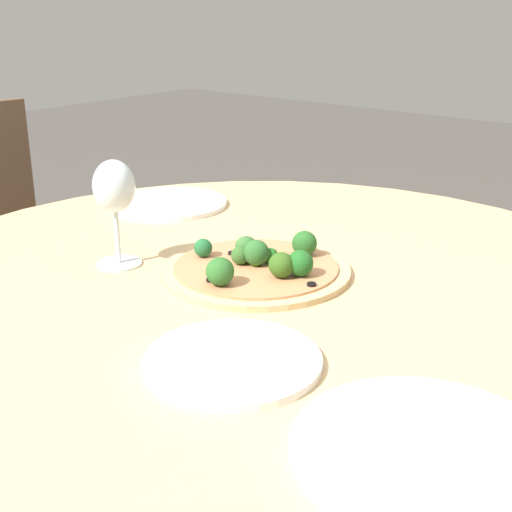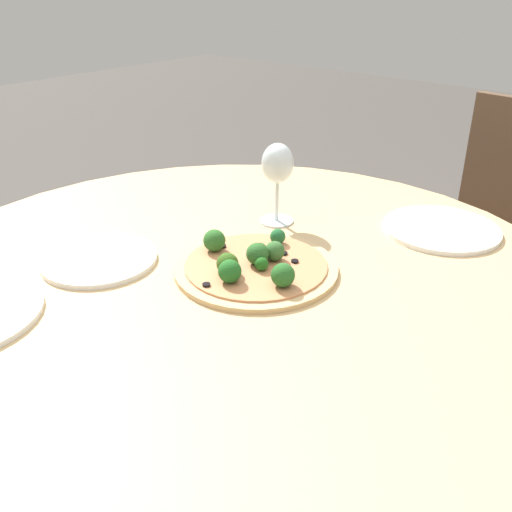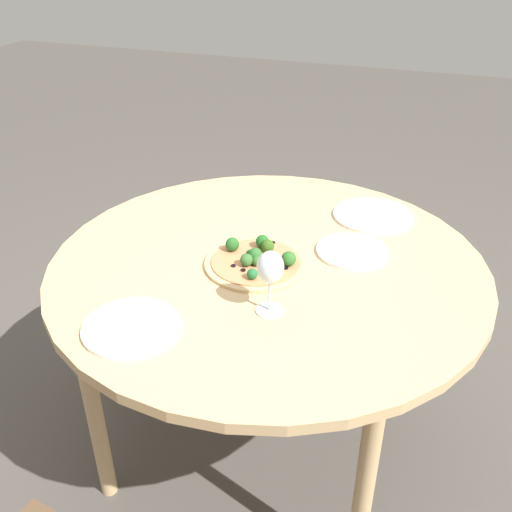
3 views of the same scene
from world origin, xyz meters
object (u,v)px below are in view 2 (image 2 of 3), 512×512
Objects in this scene: plate_near at (99,259)px; plate_far at (441,229)px; wine_glass at (278,167)px; chair at (493,234)px; pizza at (254,264)px.

plate_far is at bearing 141.77° from plate_near.
wine_glass is 0.81× the size of plate_near.
wine_glass is (0.81, -0.23, 0.37)m from chair.
pizza is 1.72× the size of wine_glass.
chair reaches higher than pizza.
pizza is 1.39× the size of plate_near.
wine_glass is 0.41m from plate_near.
pizza reaches higher than plate_near.
pizza is at bearing -25.53° from plate_far.
chair is at bearing 162.50° from plate_near.
pizza is 1.24× the size of plate_far.
chair is 1.26m from plate_near.
wine_glass is 0.37m from plate_far.
chair is at bearing 164.01° from wine_glass.
pizza is 0.30m from plate_near.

